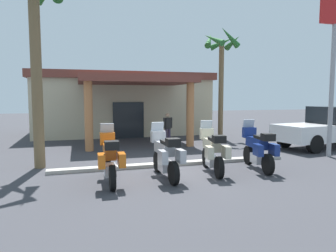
{
  "coord_description": "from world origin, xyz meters",
  "views": [
    {
      "loc": [
        -3.06,
        -9.54,
        2.4
      ],
      "look_at": [
        0.68,
        2.71,
        1.2
      ],
      "focal_mm": 33.17,
      "sensor_mm": 36.0,
      "label": 1
    }
  ],
  "objects_px": {
    "motorcycle_blue": "(258,149)",
    "palm_tree_roadside": "(34,21)",
    "motorcycle_orange": "(110,158)",
    "palm_tree_near_portico": "(221,57)",
    "motel_building": "(121,103)",
    "roadside_sign": "(334,49)",
    "motorcycle_silver": "(165,155)",
    "pickup_truck_white": "(328,128)",
    "motorcycle_cream": "(213,151)",
    "pedestrian": "(168,126)"
  },
  "relations": [
    {
      "from": "pickup_truck_white",
      "to": "roadside_sign",
      "type": "distance_m",
      "value": 4.14
    },
    {
      "from": "roadside_sign",
      "to": "palm_tree_roadside",
      "type": "bearing_deg",
      "value": 173.44
    },
    {
      "from": "roadside_sign",
      "to": "palm_tree_near_portico",
      "type": "bearing_deg",
      "value": 104.3
    },
    {
      "from": "motorcycle_silver",
      "to": "palm_tree_roadside",
      "type": "xyz_separation_m",
      "value": [
        -3.71,
        2.54,
        4.17
      ]
    },
    {
      "from": "motel_building",
      "to": "motorcycle_silver",
      "type": "relative_size",
      "value": 5.06
    },
    {
      "from": "palm_tree_roadside",
      "to": "motorcycle_blue",
      "type": "bearing_deg",
      "value": -18.77
    },
    {
      "from": "motel_building",
      "to": "motorcycle_orange",
      "type": "bearing_deg",
      "value": -99.44
    },
    {
      "from": "palm_tree_near_portico",
      "to": "motel_building",
      "type": "bearing_deg",
      "value": 138.47
    },
    {
      "from": "pedestrian",
      "to": "roadside_sign",
      "type": "relative_size",
      "value": 0.25
    },
    {
      "from": "roadside_sign",
      "to": "motorcycle_cream",
      "type": "bearing_deg",
      "value": -169.39
    },
    {
      "from": "motorcycle_cream",
      "to": "motorcycle_orange",
      "type": "bearing_deg",
      "value": 104.35
    },
    {
      "from": "motel_building",
      "to": "palm_tree_near_portico",
      "type": "height_order",
      "value": "palm_tree_near_portico"
    },
    {
      "from": "pickup_truck_white",
      "to": "palm_tree_near_portico",
      "type": "xyz_separation_m",
      "value": [
        -3.31,
        4.6,
        3.73
      ]
    },
    {
      "from": "motorcycle_orange",
      "to": "roadside_sign",
      "type": "xyz_separation_m",
      "value": [
        8.88,
        1.31,
        3.56
      ]
    },
    {
      "from": "motorcycle_orange",
      "to": "roadside_sign",
      "type": "distance_m",
      "value": 9.66
    },
    {
      "from": "motorcycle_blue",
      "to": "palm_tree_near_portico",
      "type": "xyz_separation_m",
      "value": [
        2.37,
        7.53,
        3.96
      ]
    },
    {
      "from": "motorcycle_orange",
      "to": "motorcycle_cream",
      "type": "relative_size",
      "value": 1.01
    },
    {
      "from": "motel_building",
      "to": "pedestrian",
      "type": "distance_m",
      "value": 6.26
    },
    {
      "from": "motorcycle_cream",
      "to": "roadside_sign",
      "type": "xyz_separation_m",
      "value": [
        5.63,
        1.05,
        3.56
      ]
    },
    {
      "from": "motorcycle_orange",
      "to": "pedestrian",
      "type": "height_order",
      "value": "motorcycle_orange"
    },
    {
      "from": "motorcycle_cream",
      "to": "palm_tree_near_portico",
      "type": "bearing_deg",
      "value": -18.19
    },
    {
      "from": "motorcycle_silver",
      "to": "pickup_truck_white",
      "type": "distance_m",
      "value": 9.46
    },
    {
      "from": "pickup_truck_white",
      "to": "palm_tree_roadside",
      "type": "relative_size",
      "value": 0.8
    },
    {
      "from": "motorcycle_orange",
      "to": "motorcycle_blue",
      "type": "distance_m",
      "value": 4.89
    },
    {
      "from": "motorcycle_silver",
      "to": "pedestrian",
      "type": "bearing_deg",
      "value": -18.32
    },
    {
      "from": "motorcycle_cream",
      "to": "pickup_truck_white",
      "type": "distance_m",
      "value": 7.86
    },
    {
      "from": "palm_tree_roadside",
      "to": "pickup_truck_white",
      "type": "bearing_deg",
      "value": 2.52
    },
    {
      "from": "motel_building",
      "to": "palm_tree_near_portico",
      "type": "xyz_separation_m",
      "value": [
        5.09,
        -4.51,
        2.65
      ]
    },
    {
      "from": "motel_building",
      "to": "motorcycle_orange",
      "type": "height_order",
      "value": "motel_building"
    },
    {
      "from": "motorcycle_blue",
      "to": "motel_building",
      "type": "bearing_deg",
      "value": 22.12
    },
    {
      "from": "palm_tree_roadside",
      "to": "roadside_sign",
      "type": "height_order",
      "value": "palm_tree_roadside"
    },
    {
      "from": "motorcycle_orange",
      "to": "motorcycle_blue",
      "type": "xyz_separation_m",
      "value": [
        4.88,
        0.2,
        0.0
      ]
    },
    {
      "from": "palm_tree_roadside",
      "to": "roadside_sign",
      "type": "xyz_separation_m",
      "value": [
        10.96,
        -1.26,
        -0.61
      ]
    },
    {
      "from": "motorcycle_cream",
      "to": "roadside_sign",
      "type": "bearing_deg",
      "value": -69.48
    },
    {
      "from": "motorcycle_blue",
      "to": "pedestrian",
      "type": "relative_size",
      "value": 1.38
    },
    {
      "from": "motel_building",
      "to": "pedestrian",
      "type": "height_order",
      "value": "motel_building"
    },
    {
      "from": "motorcycle_silver",
      "to": "motorcycle_blue",
      "type": "xyz_separation_m",
      "value": [
        3.25,
        0.18,
        0.0
      ]
    },
    {
      "from": "pedestrian",
      "to": "roadside_sign",
      "type": "bearing_deg",
      "value": 30.37
    },
    {
      "from": "motel_building",
      "to": "palm_tree_roadside",
      "type": "xyz_separation_m",
      "value": [
        -4.23,
        -9.67,
        2.86
      ]
    },
    {
      "from": "motorcycle_cream",
      "to": "motorcycle_blue",
      "type": "xyz_separation_m",
      "value": [
        1.63,
        -0.05,
        0.0
      ]
    },
    {
      "from": "motorcycle_blue",
      "to": "pedestrian",
      "type": "xyz_separation_m",
      "value": [
        -1.29,
        6.04,
        0.22
      ]
    },
    {
      "from": "motorcycle_orange",
      "to": "pickup_truck_white",
      "type": "height_order",
      "value": "pickup_truck_white"
    },
    {
      "from": "motorcycle_orange",
      "to": "palm_tree_near_portico",
      "type": "height_order",
      "value": "palm_tree_near_portico"
    },
    {
      "from": "pickup_truck_white",
      "to": "roadside_sign",
      "type": "xyz_separation_m",
      "value": [
        -1.68,
        -1.82,
        3.32
      ]
    },
    {
      "from": "pedestrian",
      "to": "pickup_truck_white",
      "type": "distance_m",
      "value": 7.64
    },
    {
      "from": "motorcycle_blue",
      "to": "palm_tree_roadside",
      "type": "relative_size",
      "value": 0.33
    },
    {
      "from": "pickup_truck_white",
      "to": "palm_tree_near_portico",
      "type": "height_order",
      "value": "palm_tree_near_portico"
    },
    {
      "from": "motel_building",
      "to": "roadside_sign",
      "type": "bearing_deg",
      "value": -57.84
    },
    {
      "from": "roadside_sign",
      "to": "motel_building",
      "type": "bearing_deg",
      "value": 121.62
    },
    {
      "from": "motel_building",
      "to": "motorcycle_orange",
      "type": "distance_m",
      "value": 12.5
    }
  ]
}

